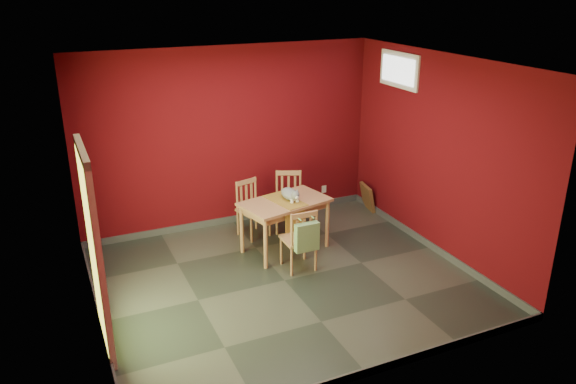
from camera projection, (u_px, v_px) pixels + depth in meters
name	position (u px, v px, depth m)	size (l,w,h in m)	color
ground	(285.00, 280.00, 7.08)	(4.50, 4.50, 0.00)	#2D342D
room_shell	(285.00, 277.00, 7.06)	(4.50, 4.50, 4.50)	#55080E
doorway	(93.00, 246.00, 5.48)	(0.06, 1.01, 2.13)	#B7D838
window	(399.00, 70.00, 7.95)	(0.05, 0.90, 0.50)	white
outlet_plate	(324.00, 189.00, 9.28)	(0.08, 0.01, 0.12)	silver
dining_table	(285.00, 207.00, 7.66)	(1.30, 0.93, 0.73)	#AB7750
table_runner	(288.00, 207.00, 7.56)	(0.45, 0.72, 0.33)	olive
chair_far_left	(252.00, 208.00, 8.20)	(0.48, 0.48, 0.83)	#AB7750
chair_far_right	(289.00, 201.00, 8.40)	(0.54, 0.54, 0.88)	#AB7750
chair_near	(300.00, 238.00, 7.22)	(0.40, 0.40, 0.85)	#AB7750
tote_bag	(307.00, 237.00, 7.00)	(0.31, 0.19, 0.44)	#6B925D
cat	(290.00, 192.00, 7.66)	(0.22, 0.42, 0.21)	slate
picture_frame	(367.00, 197.00, 9.19)	(0.21, 0.44, 0.42)	brown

